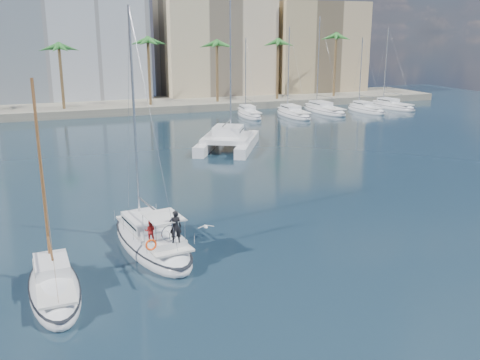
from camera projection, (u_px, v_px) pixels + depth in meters
name	position (u px, v px, depth m)	size (l,w,h in m)	color
ground	(226.00, 245.00, 32.42)	(160.00, 160.00, 0.00)	black
quay	(104.00, 107.00, 87.29)	(120.00, 14.00, 1.20)	gray
building_modern	(18.00, 23.00, 90.47)	(42.00, 16.00, 28.00)	white
building_beige	(214.00, 46.00, 100.34)	(20.00, 14.00, 20.00)	#C4AC8C
building_tan_right	(314.00, 50.00, 105.57)	(18.00, 12.00, 18.00)	tan
palm_centre	(103.00, 47.00, 81.09)	(3.60, 3.60, 12.30)	brown
palm_right	(303.00, 45.00, 92.60)	(3.60, 3.60, 12.30)	brown
main_sloop	(152.00, 241.00, 31.81)	(4.55, 10.24, 14.69)	silver
small_sloop	(54.00, 287.00, 26.15)	(2.72, 7.79, 11.06)	silver
catamaran	(228.00, 139.00, 58.96)	(10.21, 12.29, 16.17)	silver
seagull	(206.00, 227.00, 33.33)	(1.06, 0.45, 0.19)	silver
moored_yacht_a	(249.00, 117.00, 81.59)	(2.72, 9.35, 11.90)	silver
moored_yacht_b	(293.00, 116.00, 81.99)	(3.14, 10.78, 13.72)	silver
moored_yacht_c	(324.00, 112.00, 85.99)	(3.55, 12.21, 15.54)	silver
moored_yacht_d	(366.00, 112.00, 86.39)	(2.72, 9.35, 11.90)	silver
moored_yacht_e	(392.00, 108.00, 90.39)	(3.14, 10.78, 13.72)	silver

